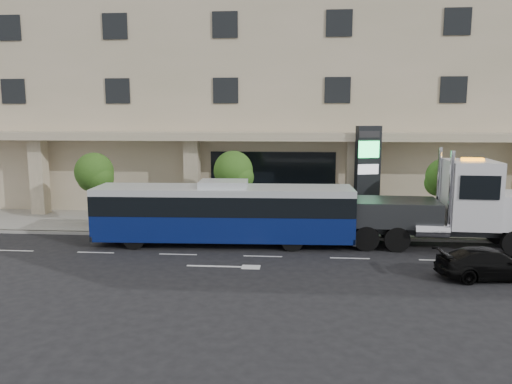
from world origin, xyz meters
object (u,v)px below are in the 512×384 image
city_bus (224,212)px  tow_truck (449,207)px  signage_pylon (367,174)px  black_sedan (490,263)px

city_bus → tow_truck: tow_truck is taller
city_bus → signage_pylon: 9.26m
black_sedan → signage_pylon: 10.26m
signage_pylon → tow_truck: bearing=-69.2°
city_bus → signage_pylon: bearing=30.1°
tow_truck → black_sedan: size_ratio=2.53×
signage_pylon → black_sedan: bearing=-84.3°
city_bus → black_sedan: 12.26m
city_bus → tow_truck: 11.12m
tow_truck → black_sedan: 4.94m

